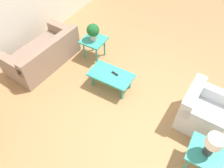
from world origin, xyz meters
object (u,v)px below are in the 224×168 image
(sofa, at_px, (44,54))
(side_table_lamp, at_px, (205,154))
(coffee_table, at_px, (111,76))
(potted_plant, at_px, (93,31))
(table_lamp, at_px, (213,144))
(armchair, at_px, (201,111))
(side_table_plant, at_px, (94,42))

(sofa, bearing_deg, side_table_lamp, 84.08)
(coffee_table, relative_size, potted_plant, 2.27)
(potted_plant, height_order, table_lamp, table_lamp)
(sofa, distance_m, side_table_lamp, 4.00)
(side_table_lamp, height_order, table_lamp, table_lamp)
(sofa, bearing_deg, potted_plant, 135.30)
(potted_plant, bearing_deg, table_lamp, 153.94)
(armchair, height_order, table_lamp, table_lamp)
(side_table_lamp, relative_size, potted_plant, 1.30)
(coffee_table, xyz_separation_m, side_table_lamp, (-2.16, 0.81, 0.11))
(potted_plant, bearing_deg, side_table_lamp, 153.94)
(side_table_lamp, height_order, potted_plant, potted_plant)
(sofa, distance_m, armchair, 3.68)
(side_table_plant, relative_size, side_table_lamp, 1.00)
(potted_plant, bearing_deg, coffee_table, 142.33)
(side_table_plant, distance_m, side_table_lamp, 3.37)
(coffee_table, bearing_deg, side_table_plant, -37.67)
(armchair, relative_size, table_lamp, 2.00)
(armchair, relative_size, side_table_plant, 1.63)
(coffee_table, height_order, table_lamp, table_lamp)
(side_table_plant, xyz_separation_m, potted_plant, (-0.00, 0.00, 0.32))
(side_table_lamp, bearing_deg, coffee_table, -20.62)
(coffee_table, relative_size, side_table_plant, 1.74)
(side_table_plant, xyz_separation_m, side_table_lamp, (-3.03, 1.48, 0.00))
(sofa, xyz_separation_m, potted_plant, (-0.91, -0.80, 0.49))
(side_table_lamp, xyz_separation_m, table_lamp, (0.00, -0.00, 0.36))
(side_table_plant, height_order, side_table_lamp, same)
(armchair, height_order, potted_plant, potted_plant)
(potted_plant, bearing_deg, side_table_plant, 0.00)
(coffee_table, bearing_deg, potted_plant, -37.67)
(armchair, xyz_separation_m, side_table_lamp, (-0.26, 0.89, 0.13))
(sofa, relative_size, coffee_table, 1.91)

